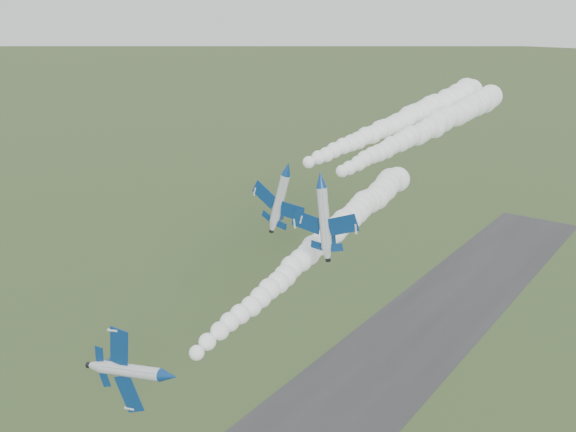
# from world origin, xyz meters

# --- Properties ---
(runway) EXTENTS (24.00, 260.00, 0.04)m
(runway) POSITION_xyz_m (0.00, 30.00, 0.02)
(runway) COLOR #2E2E31
(runway) RESTS_ON ground
(jet_lead) EXTENTS (3.96, 12.61, 10.35)m
(jet_lead) POSITION_xyz_m (4.46, -12.01, 30.93)
(jet_lead) COLOR silver
(smoke_trail_jet_lead) EXTENTS (19.38, 74.77, 5.17)m
(smoke_trail_jet_lead) POSITION_xyz_m (-1.54, 28.20, 32.91)
(smoke_trail_jet_lead) COLOR white
(jet_pair_left) EXTENTS (9.30, 11.61, 3.65)m
(jet_pair_left) POSITION_xyz_m (-1.27, 17.70, 46.96)
(jet_pair_left) COLOR silver
(smoke_trail_jet_pair_left) EXTENTS (7.85, 70.26, 4.94)m
(smoke_trail_jet_pair_left) POSITION_xyz_m (-1.24, 55.48, 48.77)
(smoke_trail_jet_pair_left) COLOR white
(jet_pair_right) EXTENTS (10.61, 12.86, 3.27)m
(jet_pair_right) POSITION_xyz_m (4.40, 17.63, 46.31)
(jet_pair_right) COLOR silver
(smoke_trail_jet_pair_right) EXTENTS (5.83, 63.58, 4.96)m
(smoke_trail_jet_pair_right) POSITION_xyz_m (4.87, 52.65, 48.12)
(smoke_trail_jet_pair_right) COLOR white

